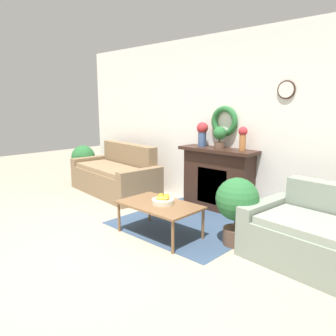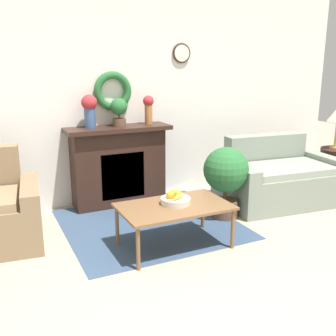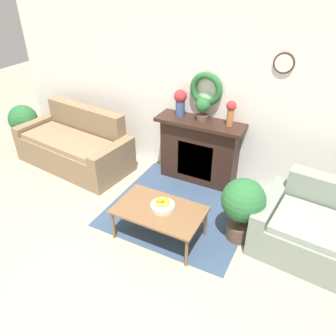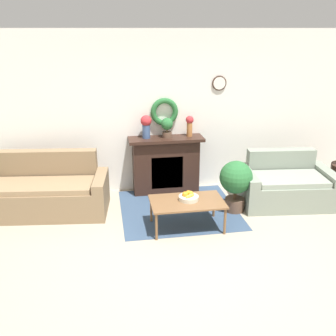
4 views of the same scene
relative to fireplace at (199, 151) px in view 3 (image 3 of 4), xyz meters
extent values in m
plane|color=#9E937F|center=(0.03, -2.43, -0.49)|extent=(16.00, 16.00, 0.00)
cube|color=#334760|center=(0.08, -0.77, -0.49)|extent=(1.80, 1.73, 0.01)
cube|color=white|center=(0.03, 0.21, 0.86)|extent=(6.80, 0.06, 2.70)
cylinder|color=#382319|center=(0.94, 0.16, 1.33)|extent=(0.24, 0.02, 0.24)
cylinder|color=white|center=(0.94, 0.15, 1.33)|extent=(0.21, 0.01, 0.21)
torus|color=#286633|center=(0.00, 0.13, 0.89)|extent=(0.46, 0.09, 0.46)
cube|color=#331E16|center=(0.00, 0.01, -0.03)|extent=(1.11, 0.34, 0.92)
cube|color=black|center=(0.00, -0.15, -0.10)|extent=(0.54, 0.02, 0.55)
cube|color=orange|center=(0.00, -0.16, -0.17)|extent=(0.43, 0.01, 0.30)
cube|color=#331E16|center=(0.00, -0.03, 0.46)|extent=(1.25, 0.41, 0.05)
cube|color=#846B4C|center=(-1.96, -0.62, -0.27)|extent=(1.59, 0.84, 0.44)
cube|color=#846B4C|center=(-1.92, -0.19, -0.04)|extent=(1.54, 0.36, 0.90)
cube|color=#846B4C|center=(-2.80, -0.43, -0.20)|extent=(0.27, 0.88, 0.58)
cube|color=#846B4C|center=(-1.11, -0.62, -0.20)|extent=(0.27, 0.88, 0.58)
cube|color=#917554|center=(-1.96, -0.62, -0.01)|extent=(1.53, 0.78, 0.08)
cube|color=gray|center=(1.83, -0.91, -0.29)|extent=(1.19, 0.83, 0.41)
cube|color=gray|center=(1.88, -0.45, -0.09)|extent=(1.14, 0.31, 0.80)
cube|color=gray|center=(1.20, -0.75, -0.22)|extent=(0.26, 0.94, 0.55)
cube|color=gray|center=(1.83, -0.91, -0.04)|extent=(1.14, 0.77, 0.08)
cube|color=brown|center=(0.08, -1.37, -0.09)|extent=(1.03, 0.63, 0.03)
cylinder|color=brown|center=(-0.40, -1.65, -0.30)|extent=(0.04, 0.04, 0.39)
cylinder|color=brown|center=(0.56, -1.65, -0.30)|extent=(0.04, 0.04, 0.39)
cylinder|color=brown|center=(-0.40, -1.10, -0.30)|extent=(0.04, 0.04, 0.39)
cylinder|color=brown|center=(0.56, -1.10, -0.30)|extent=(0.04, 0.04, 0.39)
cylinder|color=beige|center=(0.11, -1.34, -0.05)|extent=(0.28, 0.28, 0.06)
sphere|color=#B2231E|center=(0.06, -1.32, 0.00)|extent=(0.07, 0.07, 0.07)
sphere|color=orange|center=(0.06, -1.33, 0.00)|extent=(0.08, 0.08, 0.08)
sphere|color=orange|center=(0.14, -1.31, 0.00)|extent=(0.08, 0.08, 0.08)
sphere|color=orange|center=(0.11, -1.29, 0.00)|extent=(0.08, 0.08, 0.08)
ellipsoid|color=yellow|center=(0.12, -1.38, 0.00)|extent=(0.17, 0.12, 0.04)
cylinder|color=#3D5684|center=(-0.33, 0.01, 0.59)|extent=(0.13, 0.13, 0.23)
sphere|color=#B72D33|center=(-0.33, 0.01, 0.77)|extent=(0.18, 0.18, 0.18)
cylinder|color=#AD6B38|center=(0.41, 0.01, 0.60)|extent=(0.09, 0.09, 0.23)
sphere|color=#B72D33|center=(0.41, 0.01, 0.76)|extent=(0.13, 0.13, 0.13)
cylinder|color=brown|center=(0.02, -0.01, 0.53)|extent=(0.16, 0.16, 0.09)
cylinder|color=#4C3823|center=(0.02, -0.01, 0.60)|extent=(0.03, 0.03, 0.05)
sphere|color=#286633|center=(0.02, -0.01, 0.71)|extent=(0.20, 0.20, 0.20)
cylinder|color=brown|center=(-3.11, -0.44, -0.39)|extent=(0.27, 0.27, 0.20)
cylinder|color=#4C3823|center=(-3.11, -0.44, -0.23)|extent=(0.04, 0.04, 0.13)
sphere|color=#286633|center=(-3.11, -0.44, 0.05)|extent=(0.49, 0.49, 0.49)
cylinder|color=brown|center=(0.93, -0.95, -0.39)|extent=(0.30, 0.30, 0.20)
cylinder|color=#4C3823|center=(0.93, -0.95, -0.22)|extent=(0.05, 0.05, 0.14)
sphere|color=#286633|center=(0.93, -0.95, 0.06)|extent=(0.50, 0.50, 0.50)
camera|label=1|loc=(2.85, -4.16, 1.16)|focal=35.00mm
camera|label=2|loc=(-1.47, -4.46, 1.19)|focal=42.00mm
camera|label=3|loc=(1.52, -3.95, 2.32)|focal=35.00mm
camera|label=4|loc=(-1.02, -6.28, 2.20)|focal=42.00mm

